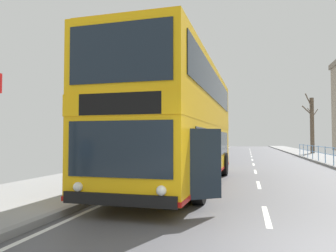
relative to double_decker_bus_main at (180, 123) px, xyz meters
name	(u,v)px	position (x,y,z in m)	size (l,w,h in m)	color
double_decker_bus_main	(180,123)	(0.00, 0.00, 0.00)	(3.26, 10.94, 4.30)	#F4B20F
bare_tree_far_00	(312,124)	(9.15, 25.78, 1.01)	(1.81, 1.78, 6.44)	brown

